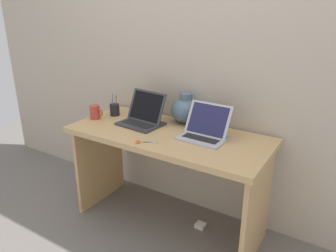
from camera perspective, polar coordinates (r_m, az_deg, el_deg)
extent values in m
plane|color=slate|center=(2.64, 0.00, -16.44)|extent=(6.00, 6.00, 0.00)
cube|color=#BCAD99|center=(2.44, 4.43, 11.37)|extent=(4.40, 0.04, 2.40)
cube|color=tan|center=(2.27, 0.00, -1.65)|extent=(1.41, 0.62, 0.04)
cube|color=tan|center=(2.81, -11.68, -5.96)|extent=(0.03, 0.53, 0.71)
cube|color=tan|center=(2.22, 15.21, -14.08)|extent=(0.03, 0.53, 0.71)
cube|color=#333338|center=(2.42, -4.79, 0.38)|extent=(0.33, 0.26, 0.01)
cube|color=black|center=(2.42, -4.80, 0.58)|extent=(0.26, 0.16, 0.00)
cube|color=#333338|center=(2.43, -3.77, 3.39)|extent=(0.31, 0.13, 0.22)
cube|color=black|center=(2.43, -3.77, 3.39)|extent=(0.28, 0.12, 0.19)
cube|color=#B2B2B7|center=(2.17, 6.11, -2.09)|extent=(0.31, 0.25, 0.01)
cube|color=black|center=(2.17, 6.11, -1.87)|extent=(0.25, 0.15, 0.00)
cube|color=#B2B2B7|center=(2.19, 6.99, 1.08)|extent=(0.31, 0.13, 0.21)
cube|color=#23234C|center=(2.19, 6.99, 1.08)|extent=(0.27, 0.11, 0.18)
ellipsoid|color=slate|center=(2.44, 3.11, 2.73)|extent=(0.22, 0.22, 0.19)
cylinder|color=slate|center=(2.41, 3.16, 5.17)|extent=(0.09, 0.09, 0.05)
cylinder|color=#B23D33|center=(2.59, -12.60, 2.40)|extent=(0.08, 0.08, 0.11)
torus|color=#B23D33|center=(2.55, -11.79, 2.33)|extent=(0.06, 0.01, 0.06)
cylinder|color=black|center=(2.64, -9.26, 2.81)|extent=(0.08, 0.08, 0.09)
cylinder|color=#338CBF|center=(2.63, -9.63, 4.01)|extent=(0.01, 0.02, 0.15)
cylinder|color=#338CBF|center=(2.63, -9.06, 3.95)|extent=(0.03, 0.01, 0.14)
cylinder|color=orange|center=(2.62, -8.99, 3.82)|extent=(0.01, 0.01, 0.13)
cube|color=#B7B7BC|center=(2.11, -3.11, -2.83)|extent=(0.09, 0.07, 0.00)
cube|color=#B7B7BC|center=(2.11, -3.13, -2.90)|extent=(0.10, 0.05, 0.00)
torus|color=orange|center=(2.11, -5.29, -2.85)|extent=(0.04, 0.04, 0.01)
torus|color=orange|center=(2.12, -5.25, -2.71)|extent=(0.04, 0.04, 0.01)
cube|color=white|center=(2.60, 5.65, -16.83)|extent=(0.07, 0.07, 0.03)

